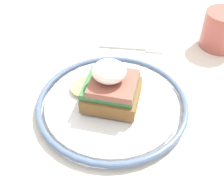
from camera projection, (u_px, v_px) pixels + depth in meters
dining_table at (89, 148)px, 0.55m from camera, size 1.13×0.69×0.72m
plate at (112, 103)px, 0.47m from camera, size 0.25×0.25×0.02m
sandwich at (111, 86)px, 0.44m from camera, size 0.09×0.12×0.08m
fork at (135, 48)px, 0.60m from camera, size 0.03×0.14×0.00m
cup at (222, 29)px, 0.58m from camera, size 0.08×0.08×0.08m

